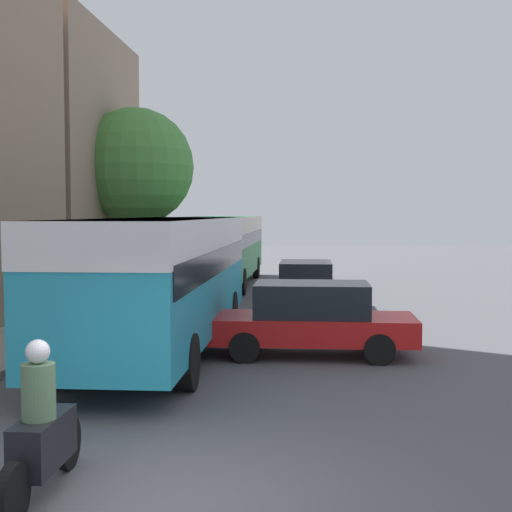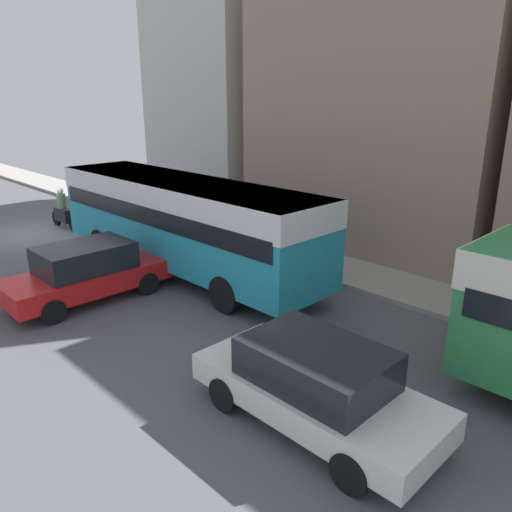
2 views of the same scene
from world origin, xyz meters
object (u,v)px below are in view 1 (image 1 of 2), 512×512
Objects in this scene: bus_following at (223,240)px; car_far_curb at (306,283)px; bus_lead at (162,265)px; motorcycle_behind_lead at (41,435)px; car_crossing at (312,318)px.

car_far_curb is at bearing -62.23° from bus_following.
bus_lead is 8.04m from motorcycle_behind_lead.
bus_lead is 8.48m from car_far_curb.
bus_lead is at bearing 88.97° from car_crossing.
bus_lead reaches higher than car_far_curb.
bus_following is (-0.47, 14.54, -0.02)m from bus_lead.
bus_following is at bearing 92.10° from motorcycle_behind_lead.
car_crossing is 7.89m from car_far_curb.
motorcycle_behind_lead reaches higher than car_far_curb.
bus_lead is at bearing 68.61° from car_far_curb.
bus_lead is at bearing 92.55° from motorcycle_behind_lead.
bus_following is 15.11m from car_crossing.
bus_following is at bearing 91.85° from bus_lead.
bus_following is 2.54× the size of car_crossing.
motorcycle_behind_lead is (0.82, -22.48, -1.22)m from bus_following.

